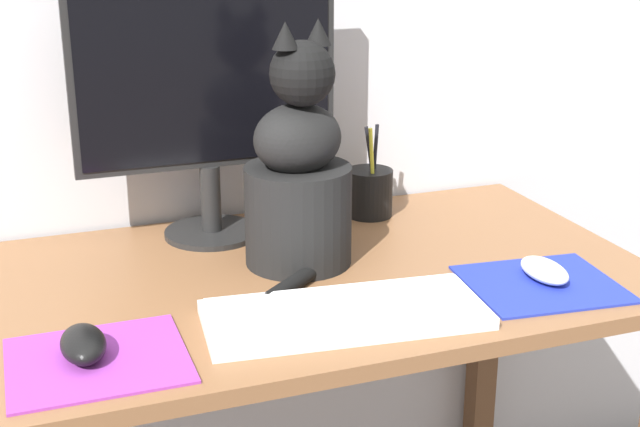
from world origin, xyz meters
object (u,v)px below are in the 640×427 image
Objects in this scene: keyboard at (345,313)px; cat at (299,177)px; monitor at (206,88)px; computer_mouse_left at (83,344)px; computer_mouse_right at (544,270)px; pen_cup at (369,192)px.

cat reaches higher than keyboard.
monitor is 1.18× the size of cat.
cat is (0.37, 0.22, 0.12)m from computer_mouse_left.
computer_mouse_right is 0.41m from pen_cup.
computer_mouse_right is at bearing -40.99° from monitor.
monitor is at bearing 139.01° from computer_mouse_right.
monitor reaches higher than keyboard.
computer_mouse_left is at bearing -178.90° from computer_mouse_right.
monitor reaches higher than cat.
keyboard is 4.09× the size of computer_mouse_left.
keyboard is 2.36× the size of pen_cup.
monitor is 2.66× the size of pen_cup.
keyboard is 0.27m from cat.
computer_mouse_left is at bearing -145.00° from pen_cup.
pen_cup is (0.20, 0.18, -0.10)m from cat.
cat is at bearing 93.58° from keyboard.
computer_mouse_left is at bearing -123.85° from monitor.
cat is at bearing 30.72° from computer_mouse_left.
computer_mouse_left is 0.26× the size of cat.
monitor is 0.49m from keyboard.
pen_cup is (-0.13, 0.39, 0.03)m from computer_mouse_right.
computer_mouse_left is (-0.36, 0.01, 0.01)m from keyboard.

